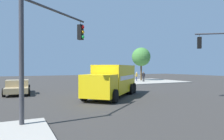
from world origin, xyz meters
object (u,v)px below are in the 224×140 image
at_px(shade_tree_near, 141,57).
at_px(delivery_truck, 113,80).
at_px(pedestrian_near_corner, 144,76).
at_px(pedestrian_crossing, 137,76).
at_px(pickup_tan, 18,87).
at_px(traffic_light_primary, 49,41).

bearing_deg(shade_tree_near, delivery_truck, 49.17).
bearing_deg(shade_tree_near, pedestrian_near_corner, 62.08).
bearing_deg(pedestrian_crossing, pickup_tan, 25.80).
bearing_deg(traffic_light_primary, pickup_tan, -83.58).
bearing_deg(pedestrian_crossing, pedestrian_near_corner, 94.42).
distance_m(traffic_light_primary, shade_tree_near, 30.10).
bearing_deg(shade_tree_near, pickup_tan, 26.71).
bearing_deg(pedestrian_crossing, shade_tree_near, -144.63).
bearing_deg(shade_tree_near, traffic_light_primary, 47.04).
xyz_separation_m(traffic_light_primary, pickup_tan, (1.25, -11.07, -3.18)).
height_order(pedestrian_crossing, shade_tree_near, shade_tree_near).
relative_size(pickup_tan, pedestrian_crossing, 3.28).
relative_size(delivery_truck, pickup_tan, 1.35).
relative_size(traffic_light_primary, shade_tree_near, 0.90).
height_order(pedestrian_near_corner, pedestrian_crossing, pedestrian_near_corner).
height_order(delivery_truck, pickup_tan, delivery_truck).
height_order(delivery_truck, shade_tree_near, shade_tree_near).
xyz_separation_m(pedestrian_near_corner, shade_tree_near, (-1.76, -3.31, 3.53)).
relative_size(traffic_light_primary, pedestrian_near_corner, 3.36).
relative_size(pickup_tan, pedestrian_near_corner, 3.17).
bearing_deg(delivery_truck, pickup_tan, -35.77).
bearing_deg(pedestrian_near_corner, delivery_truck, 46.51).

